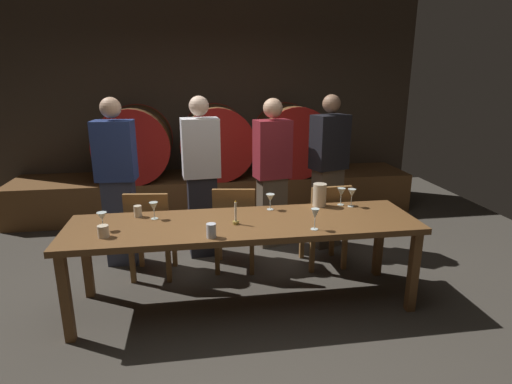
{
  "coord_description": "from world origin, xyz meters",
  "views": [
    {
      "loc": [
        -0.31,
        -3.2,
        1.93
      ],
      "look_at": [
        0.2,
        0.13,
        0.96
      ],
      "focal_mm": 29.16,
      "sensor_mm": 36.0,
      "label": 1
    }
  ],
  "objects": [
    {
      "name": "ground_plane",
      "position": [
        0.0,
        0.0,
        0.0
      ],
      "size": [
        7.87,
        7.87,
        0.0
      ],
      "primitive_type": "plane",
      "color": "#3F3A33"
    },
    {
      "name": "wine_barrel_center",
      "position": [
        0.02,
        2.51,
        1.02
      ],
      "size": [
        0.97,
        0.9,
        0.97
      ],
      "color": "brown",
      "rests_on": "barrel_shelf"
    },
    {
      "name": "wine_glass_right",
      "position": [
        1.02,
        0.3,
        0.87
      ],
      "size": [
        0.07,
        0.07,
        0.16
      ],
      "color": "silver",
      "rests_on": "dining_table"
    },
    {
      "name": "wine_glass_far_right",
      "position": [
        1.1,
        0.24,
        0.87
      ],
      "size": [
        0.07,
        0.07,
        0.17
      ],
      "color": "silver",
      "rests_on": "dining_table"
    },
    {
      "name": "cup_left",
      "position": [
        -0.99,
        -0.18,
        0.79
      ],
      "size": [
        0.08,
        0.08,
        0.09
      ],
      "primitive_type": "cylinder",
      "color": "beige",
      "rests_on": "dining_table"
    },
    {
      "name": "cup_center",
      "position": [
        -0.79,
        0.25,
        0.8
      ],
      "size": [
        0.07,
        0.07,
        0.1
      ],
      "primitive_type": "cylinder",
      "color": "beige",
      "rests_on": "dining_table"
    },
    {
      "name": "wine_glass_far_left",
      "position": [
        -1.02,
        -0.03,
        0.85
      ],
      "size": [
        0.08,
        0.08,
        0.14
      ],
      "color": "silver",
      "rests_on": "dining_table"
    },
    {
      "name": "wine_barrel_right",
      "position": [
        1.07,
        2.51,
        1.02
      ],
      "size": [
        0.97,
        0.9,
        0.97
      ],
      "color": "brown",
      "rests_on": "barrel_shelf"
    },
    {
      "name": "dining_table",
      "position": [
        0.09,
        -0.01,
        0.68
      ],
      "size": [
        2.87,
        0.77,
        0.75
      ],
      "color": "brown",
      "rests_on": "ground"
    },
    {
      "name": "cup_right",
      "position": [
        -0.2,
        -0.31,
        0.8
      ],
      "size": [
        0.07,
        0.07,
        0.11
      ],
      "primitive_type": "cylinder",
      "color": "silver",
      "rests_on": "dining_table"
    },
    {
      "name": "wine_glass_center_right",
      "position": [
        0.6,
        -0.27,
        0.87
      ],
      "size": [
        0.07,
        0.07,
        0.17
      ],
      "color": "silver",
      "rests_on": "dining_table"
    },
    {
      "name": "chair_center",
      "position": [
        0.07,
        0.62,
        0.49
      ],
      "size": [
        0.45,
        0.45,
        0.88
      ],
      "rotation": [
        0.0,
        0.0,
        3.0
      ],
      "color": "brown",
      "rests_on": "ground"
    },
    {
      "name": "candle_center",
      "position": [
        0.01,
        -0.06,
        0.81
      ],
      "size": [
        0.05,
        0.05,
        0.21
      ],
      "color": "olive",
      "rests_on": "dining_table"
    },
    {
      "name": "barrel_shelf",
      "position": [
        0.0,
        2.51,
        0.27
      ],
      "size": [
        5.45,
        0.9,
        0.54
      ],
      "primitive_type": "cube",
      "color": "brown",
      "rests_on": "ground"
    },
    {
      "name": "wine_barrel_left",
      "position": [
        -1.07,
        2.51,
        1.02
      ],
      "size": [
        0.97,
        0.9,
        0.97
      ],
      "color": "#513319",
      "rests_on": "barrel_shelf"
    },
    {
      "name": "chair_left",
      "position": [
        -0.74,
        0.59,
        0.49
      ],
      "size": [
        0.45,
        0.45,
        0.88
      ],
      "rotation": [
        0.0,
        0.0,
        3.01
      ],
      "color": "brown",
      "rests_on": "ground"
    },
    {
      "name": "guest_far_left",
      "position": [
        -1.06,
        0.97,
        0.87
      ],
      "size": [
        0.4,
        0.27,
        1.7
      ],
      "rotation": [
        0.0,
        0.0,
        3.06
      ],
      "color": "#33384C",
      "rests_on": "ground"
    },
    {
      "name": "wine_glass_center_left",
      "position": [
        0.35,
        0.26,
        0.85
      ],
      "size": [
        0.08,
        0.08,
        0.14
      ],
      "color": "silver",
      "rests_on": "dining_table"
    },
    {
      "name": "pitcher",
      "position": [
        0.82,
        0.3,
        0.85
      ],
      "size": [
        0.12,
        0.12,
        0.21
      ],
      "color": "beige",
      "rests_on": "dining_table"
    },
    {
      "name": "back_wall",
      "position": [
        0.0,
        3.06,
        1.5
      ],
      "size": [
        6.05,
        0.24,
        3.0
      ],
      "primitive_type": "cube",
      "color": "#473A2D",
      "rests_on": "ground"
    },
    {
      "name": "chair_right",
      "position": [
        0.98,
        0.56,
        0.49
      ],
      "size": [
        0.42,
        0.42,
        0.88
      ],
      "rotation": [
        0.0,
        0.0,
        3.18
      ],
      "color": "brown",
      "rests_on": "ground"
    },
    {
      "name": "guest_center_right",
      "position": [
        0.55,
        1.22,
        0.86
      ],
      "size": [
        0.42,
        0.31,
        1.67
      ],
      "rotation": [
        0.0,
        0.0,
        3.35
      ],
      "color": "brown",
      "rests_on": "ground"
    },
    {
      "name": "guest_center_left",
      "position": [
        -0.23,
        1.06,
        0.87
      ],
      "size": [
        0.4,
        0.27,
        1.7
      ],
      "rotation": [
        0.0,
        0.0,
        3.23
      ],
      "color": "black",
      "rests_on": "ground"
    },
    {
      "name": "guest_far_right",
      "position": [
        1.16,
        1.09,
        0.87
      ],
      "size": [
        0.44,
        0.35,
        1.71
      ],
      "rotation": [
        0.0,
        0.0,
        3.47
      ],
      "color": "brown",
      "rests_on": "ground"
    },
    {
      "name": "wine_glass_left",
      "position": [
        -0.65,
        0.17,
        0.85
      ],
      "size": [
        0.07,
        0.07,
        0.15
      ],
      "color": "silver",
      "rests_on": "dining_table"
    }
  ]
}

